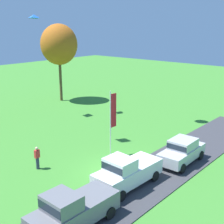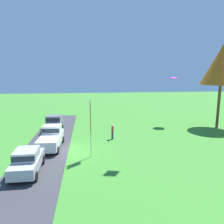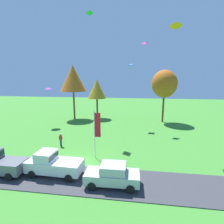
% 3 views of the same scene
% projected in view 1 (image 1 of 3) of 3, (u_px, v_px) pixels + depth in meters
% --- Properties ---
extents(ground_plane, '(120.00, 120.00, 0.00)m').
position_uv_depth(ground_plane, '(117.00, 171.00, 22.36)').
color(ground_plane, '#3D842D').
extents(pavement_strip, '(36.00, 4.40, 0.06)m').
position_uv_depth(pavement_strip, '(144.00, 181.00, 20.89)').
color(pavement_strip, '#38383D').
rests_on(pavement_strip, ground).
extents(car_pickup_far_end, '(5.03, 2.12, 2.14)m').
position_uv_depth(car_pickup_far_end, '(71.00, 210.00, 15.78)').
color(car_pickup_far_end, slate).
rests_on(car_pickup_far_end, ground).
extents(car_pickup_mid_row, '(5.07, 2.20, 2.14)m').
position_uv_depth(car_pickup_mid_row, '(126.00, 172.00, 19.86)').
color(car_pickup_mid_row, white).
rests_on(car_pickup_mid_row, ground).
extents(car_sedan_by_flagpole, '(4.43, 2.02, 1.84)m').
position_uv_depth(car_sedan_by_flagpole, '(182.00, 150.00, 23.35)').
color(car_sedan_by_flagpole, '#B7B7BC').
rests_on(car_sedan_by_flagpole, ground).
extents(person_beside_suv, '(0.36, 0.24, 1.71)m').
position_uv_depth(person_beside_suv, '(37.00, 158.00, 22.46)').
color(person_beside_suv, '#2D334C').
rests_on(person_beside_suv, ground).
extents(tree_left_of_center, '(4.83, 4.83, 10.20)m').
position_uv_depth(tree_left_of_center, '(59.00, 45.00, 40.77)').
color(tree_left_of_center, brown).
rests_on(tree_left_of_center, ground).
extents(flag_banner, '(0.71, 0.08, 5.34)m').
position_uv_depth(flag_banner, '(112.00, 115.00, 24.03)').
color(flag_banner, silver).
rests_on(flag_banner, ground).
extents(kite_diamond_trailing_tail, '(1.41, 1.38, 0.47)m').
position_uv_depth(kite_diamond_trailing_tail, '(34.00, 16.00, 32.89)').
color(kite_diamond_trailing_tail, blue).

